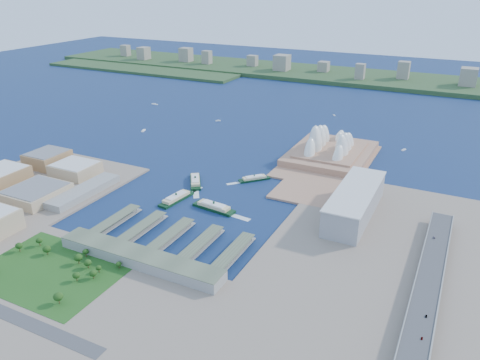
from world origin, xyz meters
The scene contains 25 objects.
ground centered at (0.00, 0.00, 0.00)m, with size 3000.00×3000.00×0.00m, color #10244C.
south_land centered at (0.00, -210.00, 1.50)m, with size 720.00×180.00×3.00m, color gray.
east_land centered at (240.00, -50.00, 1.50)m, with size 240.00×500.00×3.00m, color gray.
peninsula centered at (107.50, 260.00, 1.50)m, with size 135.00×220.00×3.00m, color #A7775B.
far_shore centered at (0.00, 980.00, 6.00)m, with size 2200.00×260.00×12.00m, color #2D4926.
opera_house centered at (105.00, 280.00, 32.00)m, with size 134.00×180.00×58.00m, color white, non-canonical shape.
toaster_building centered at (195.00, 80.00, 20.50)m, with size 45.00×155.00×35.00m, color gray.
expressway centered at (300.00, -60.00, 8.93)m, with size 26.00×340.00×11.85m, color gray, non-canonical shape.
west_buildings centered at (-250.00, -70.00, 16.50)m, with size 200.00×280.00×27.00m, color #96724B, non-canonical shape.
ferry_wharves centered at (14.00, -75.00, 4.65)m, with size 184.00×90.00×9.30m, color #505A44, non-canonical shape.
terminal_building centered at (15.00, -135.00, 9.00)m, with size 200.00×28.00×12.00m, color gray.
park centered at (-60.00, -190.00, 11.00)m, with size 150.00×110.00×16.00m, color #194714, non-canonical shape.
far_skyline centered at (0.00, 960.00, 39.50)m, with size 1900.00×140.00×55.00m, color gray, non-canonical shape.
ferry_a centered at (-47.76, 81.24, 5.57)m, with size 14.98×58.87×11.13m, color black, non-canonical shape.
ferry_b centered at (28.40, 130.76, 4.60)m, with size 12.39×48.68×9.21m, color black, non-canonical shape.
ferry_c centered at (-39.66, 17.17, 5.67)m, with size 15.26×59.97×11.34m, color black, non-canonical shape.
ferry_d centered at (21.04, 16.78, 5.82)m, with size 15.68×61.59×11.65m, color black, non-canonical shape.
boat_a centered at (-279.37, 257.04, 1.55)m, with size 4.01×16.03×3.09m, color white, non-canonical shape.
boat_b centered at (-177.73, 387.57, 1.48)m, with size 3.83×10.95×2.96m, color white, non-canonical shape.
boat_c centered at (213.56, 374.55, 1.30)m, with size 3.38×11.60×2.61m, color white, non-canonical shape.
boat_d centered at (-387.25, 443.93, 1.44)m, with size 3.74×17.08×2.88m, color white, non-canonical shape.
boat_e centered at (36.17, 543.96, 1.28)m, with size 3.31×10.40×2.55m, color white, non-canonical shape.
car_a centered at (304.00, -135.66, 15.44)m, with size 1.38×3.44×1.17m, color slate.
car_b centered at (304.00, -105.13, 15.46)m, with size 1.29×3.69×1.21m, color slate.
car_c centered at (296.00, 41.74, 15.57)m, with size 2.02×4.97×1.44m, color slate.
Camera 1 is at (304.03, -471.40, 288.61)m, focal length 35.00 mm.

